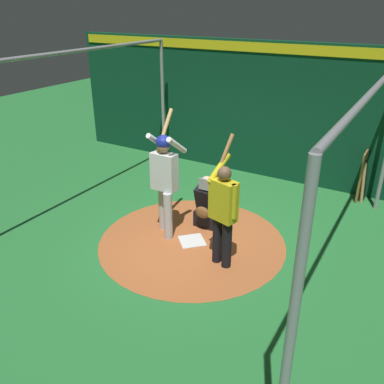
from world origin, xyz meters
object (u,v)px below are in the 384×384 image
bat_rack (363,177)px  home_plate (192,241)px  batter (165,175)px  visitor (223,210)px  catcher (207,206)px

bat_rack → home_plate: bearing=-33.8°
batter → bat_rack: (-3.25, 2.75, -0.63)m
home_plate → visitor: visitor is taller
batter → visitor: batter is taller
home_plate → visitor: bearing=66.4°
visitor → bat_rack: (-3.60, 1.46, -0.47)m
batter → home_plate: bearing=86.8°
visitor → home_plate: bearing=-97.9°
catcher → visitor: (0.96, 0.78, 0.57)m
home_plate → batter: bearing=-93.2°
home_plate → visitor: 1.24m
home_plate → bat_rack: size_ratio=0.40×
catcher → bat_rack: bearing=139.6°
home_plate → catcher: 0.74m
catcher → visitor: visitor is taller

